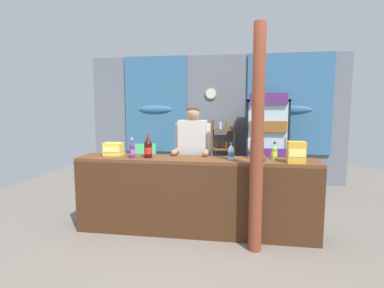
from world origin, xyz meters
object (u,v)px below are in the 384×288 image
at_px(snack_box_instant_noodle, 113,149).
at_px(snack_box_choco_powder, 296,152).
at_px(drink_fridge, 266,138).
at_px(soda_bottle_water, 231,152).
at_px(soda_bottle_grape_soda, 132,149).
at_px(timber_post, 257,146).
at_px(bottle_shelf_rack, 223,151).
at_px(soda_bottle_cola, 148,148).
at_px(shopkeeper, 193,150).
at_px(plastic_lawn_chair, 145,163).
at_px(soda_bottle_lime_soda, 274,152).
at_px(soda_bottle_orange_soda, 251,151).
at_px(stall_counter, 194,190).

bearing_deg(snack_box_instant_noodle, snack_box_choco_powder, -4.74).
relative_size(drink_fridge, soda_bottle_water, 8.75).
xyz_separation_m(drink_fridge, snack_box_choco_powder, (0.14, -2.30, 0.07)).
height_order(drink_fridge, soda_bottle_grape_soda, drink_fridge).
height_order(timber_post, bottle_shelf_rack, timber_post).
relative_size(soda_bottle_cola, soda_bottle_water, 1.42).
bearing_deg(snack_box_choco_powder, soda_bottle_grape_soda, 178.88).
bearing_deg(snack_box_instant_noodle, timber_post, -13.65).
distance_m(shopkeeper, soda_bottle_grape_soda, 0.86).
distance_m(soda_bottle_water, soda_bottle_grape_soda, 1.23).
xyz_separation_m(bottle_shelf_rack, soda_bottle_grape_soda, (-1.00, -2.58, 0.37)).
bearing_deg(snack_box_instant_noodle, plastic_lawn_chair, 95.97).
xyz_separation_m(drink_fridge, snack_box_instant_noodle, (-2.14, -2.11, 0.03)).
bearing_deg(shopkeeper, bottle_shelf_rack, 81.33).
bearing_deg(soda_bottle_lime_soda, bottle_shelf_rack, 107.48).
distance_m(soda_bottle_grape_soda, soda_bottle_orange_soda, 1.49).
bearing_deg(stall_counter, soda_bottle_water, 10.59).
bearing_deg(soda_bottle_lime_soda, snack_box_instant_noodle, -178.81).
relative_size(shopkeeper, snack_box_choco_powder, 6.46).
bearing_deg(stall_counter, plastic_lawn_chair, 121.39).
height_order(shopkeeper, snack_box_choco_powder, shopkeeper).
distance_m(soda_bottle_cola, snack_box_instant_noodle, 0.52).
distance_m(plastic_lawn_chair, soda_bottle_orange_soda, 2.83).
height_order(plastic_lawn_chair, soda_bottle_grape_soda, soda_bottle_grape_soda).
distance_m(plastic_lawn_chair, snack_box_choco_powder, 3.36).
xyz_separation_m(bottle_shelf_rack, snack_box_choco_powder, (0.96, -2.62, 0.38)).
height_order(plastic_lawn_chair, soda_bottle_orange_soda, soda_bottle_orange_soda).
relative_size(timber_post, bottle_shelf_rack, 1.83).
relative_size(bottle_shelf_rack, soda_bottle_grape_soda, 5.25).
bearing_deg(soda_bottle_orange_soda, plastic_lawn_chair, 136.07).
bearing_deg(soda_bottle_orange_soda, drink_fridge, 80.19).
distance_m(soda_bottle_orange_soda, snack_box_choco_powder, 0.55).
distance_m(soda_bottle_lime_soda, soda_bottle_orange_soda, 0.28).
xyz_separation_m(bottle_shelf_rack, soda_bottle_water, (0.22, -2.50, 0.35)).
height_order(soda_bottle_cola, soda_bottle_orange_soda, soda_bottle_cola).
bearing_deg(snack_box_instant_noodle, soda_bottle_water, -2.67).
bearing_deg(plastic_lawn_chair, soda_bottle_orange_soda, -43.93).
distance_m(bottle_shelf_rack, snack_box_choco_powder, 2.81).
xyz_separation_m(timber_post, snack_box_choco_powder, (0.45, 0.25, -0.10)).
bearing_deg(plastic_lawn_chair, drink_fridge, 3.14).
xyz_separation_m(bottle_shelf_rack, snack_box_instant_noodle, (-1.32, -2.43, 0.35)).
xyz_separation_m(shopkeeper, soda_bottle_grape_soda, (-0.69, -0.51, 0.06)).
height_order(timber_post, plastic_lawn_chair, timber_post).
bearing_deg(snack_box_choco_powder, snack_box_instant_noodle, 175.26).
bearing_deg(soda_bottle_water, soda_bottle_grape_soda, -176.33).
bearing_deg(snack_box_choco_powder, bottle_shelf_rack, 110.25).
height_order(stall_counter, soda_bottle_water, soda_bottle_water).
xyz_separation_m(shopkeeper, soda_bottle_lime_soda, (1.07, -0.32, 0.05)).
bearing_deg(soda_bottle_grape_soda, stall_counter, -0.31).
xyz_separation_m(stall_counter, snack_box_choco_powder, (1.18, -0.03, 0.50)).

